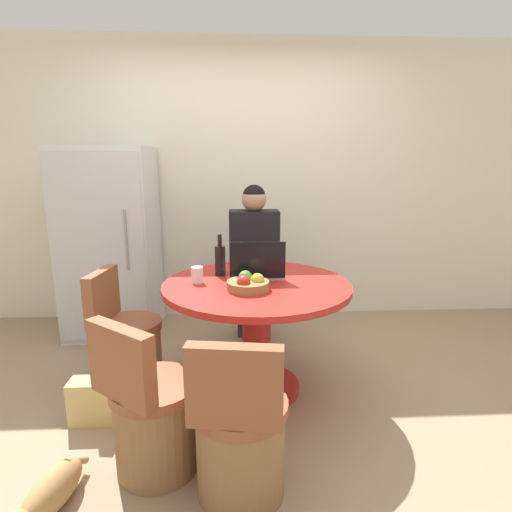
{
  "coord_description": "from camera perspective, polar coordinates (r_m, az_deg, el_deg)",
  "views": [
    {
      "loc": [
        -0.09,
        -2.27,
        1.47
      ],
      "look_at": [
        0.04,
        0.25,
        0.9
      ],
      "focal_mm": 28.0,
      "sensor_mm": 36.0,
      "label": 1
    }
  ],
  "objects": [
    {
      "name": "chair_near_camera",
      "position": [
        1.95,
        -2.28,
        -24.8
      ],
      "size": [
        0.43,
        0.44,
        0.8
      ],
      "rotation": [
        0.0,
        0.0,
        3.0
      ],
      "color": "olive",
      "rests_on": "ground_plane"
    },
    {
      "name": "person_seated",
      "position": [
        3.32,
        -0.32,
        -0.25
      ],
      "size": [
        0.4,
        0.37,
        1.32
      ],
      "rotation": [
        0.0,
        0.0,
        3.14
      ],
      "color": "#2D2D38",
      "rests_on": "ground_plane"
    },
    {
      "name": "cat",
      "position": [
        2.19,
        -27.33,
        -27.86
      ],
      "size": [
        0.23,
        0.47,
        0.17
      ],
      "rotation": [
        0.0,
        0.0,
        4.45
      ],
      "color": "tan",
      "rests_on": "ground_plane"
    },
    {
      "name": "handbag",
      "position": [
        2.64,
        -21.78,
        -18.64
      ],
      "size": [
        0.3,
        0.14,
        0.26
      ],
      "color": "tan",
      "rests_on": "ground_plane"
    },
    {
      "name": "chair_left_side",
      "position": [
        2.89,
        -17.79,
        -12.24
      ],
      "size": [
        0.44,
        0.43,
        0.8
      ],
      "rotation": [
        0.0,
        0.0,
        1.44
      ],
      "color": "olive",
      "rests_on": "ground_plane"
    },
    {
      "name": "dining_table",
      "position": [
        2.59,
        0.12,
        -8.52
      ],
      "size": [
        1.19,
        1.19,
        0.75
      ],
      "color": "#B2261E",
      "rests_on": "ground_plane"
    },
    {
      "name": "wall_back",
      "position": [
        3.87,
        -1.71,
        10.28
      ],
      "size": [
        7.0,
        0.06,
        2.6
      ],
      "color": "silver",
      "rests_on": "ground_plane"
    },
    {
      "name": "laptop",
      "position": [
        2.62,
        0.13,
        -1.95
      ],
      "size": [
        0.35,
        0.23,
        0.25
      ],
      "rotation": [
        0.0,
        0.0,
        3.14
      ],
      "color": "#B7B7BC",
      "rests_on": "dining_table"
    },
    {
      "name": "bottle",
      "position": [
        2.68,
        -5.15,
        -0.51
      ],
      "size": [
        0.07,
        0.07,
        0.28
      ],
      "color": "black",
      "rests_on": "dining_table"
    },
    {
      "name": "chair_near_left_corner",
      "position": [
        2.14,
        -14.48,
        -21.56
      ],
      "size": [
        0.49,
        0.49,
        0.8
      ],
      "rotation": [
        0.0,
        0.0,
        2.47
      ],
      "color": "olive",
      "rests_on": "ground_plane"
    },
    {
      "name": "ground_plane",
      "position": [
        2.7,
        -0.66,
        -20.14
      ],
      "size": [
        12.0,
        12.0,
        0.0
      ],
      "primitive_type": "plane",
      "color": "#9E8466"
    },
    {
      "name": "coffee_cup",
      "position": [
        2.53,
        -8.43,
        -2.7
      ],
      "size": [
        0.07,
        0.07,
        0.1
      ],
      "color": "white",
      "rests_on": "dining_table"
    },
    {
      "name": "refrigerator",
      "position": [
        3.71,
        -20.02,
        1.8
      ],
      "size": [
        0.76,
        0.68,
        1.62
      ],
      "color": "silver",
      "rests_on": "ground_plane"
    },
    {
      "name": "fruit_bowl",
      "position": [
        2.37,
        -1.13,
        -3.95
      ],
      "size": [
        0.25,
        0.25,
        0.1
      ],
      "color": "olive",
      "rests_on": "dining_table"
    }
  ]
}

